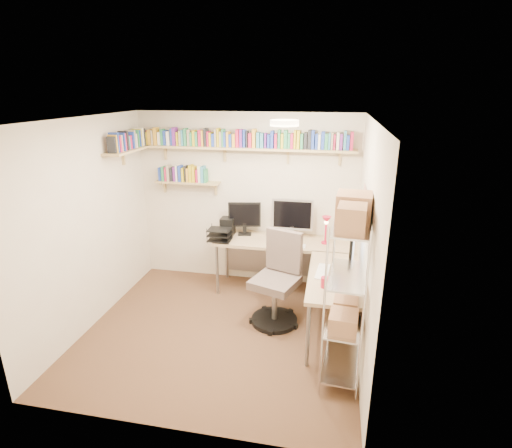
% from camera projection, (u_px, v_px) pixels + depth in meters
% --- Properties ---
extents(ground, '(3.20, 3.20, 0.00)m').
position_uv_depth(ground, '(221.00, 331.00, 4.85)').
color(ground, '#43301C').
rests_on(ground, ground).
extents(room_shell, '(3.24, 3.04, 2.52)m').
position_uv_depth(room_shell, '(217.00, 209.00, 4.35)').
color(room_shell, beige).
rests_on(room_shell, ground).
extents(wall_shelves, '(3.12, 1.09, 0.80)m').
position_uv_depth(wall_shelves, '(212.00, 148.00, 5.48)').
color(wall_shelves, tan).
rests_on(wall_shelves, ground).
extents(corner_desk, '(2.08, 1.98, 1.35)m').
position_uv_depth(corner_desk, '(288.00, 248.00, 5.33)').
color(corner_desk, tan).
rests_on(corner_desk, ground).
extents(office_chair, '(0.65, 0.66, 1.16)m').
position_uv_depth(office_chair, '(277.00, 285.00, 4.94)').
color(office_chair, black).
rests_on(office_chair, ground).
extents(wire_rack, '(0.42, 0.77, 1.88)m').
position_uv_depth(wire_rack, '(349.00, 261.00, 3.73)').
color(wire_rack, silver).
rests_on(wire_rack, ground).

